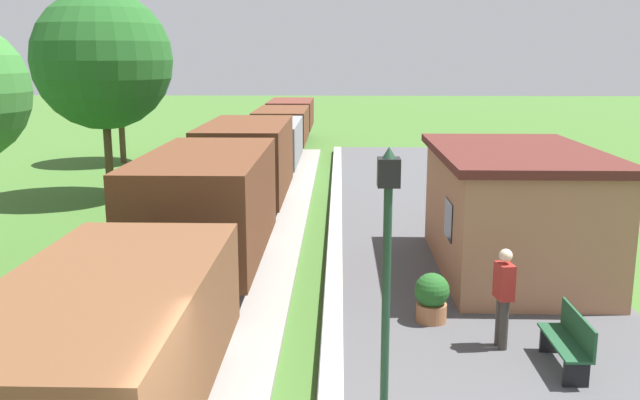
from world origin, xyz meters
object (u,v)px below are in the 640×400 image
bench_near_hut (569,340)px  potted_planter (432,297)px  station_hut (513,210)px  lamp_post_near (387,237)px  person_waiting (503,294)px  bench_down_platform (457,201)px  freight_train (257,157)px  tree_field_distant (118,75)px  tree_field_left (102,60)px

bench_near_hut → potted_planter: (-1.88, 1.90, 0.00)m
station_hut → lamp_post_near: (-3.29, -6.66, 1.15)m
person_waiting → lamp_post_near: (-2.11, -2.41, 1.62)m
bench_down_platform → person_waiting: person_waiting is taller
freight_train → bench_down_platform: 7.39m
station_hut → tree_field_distant: tree_field_distant is taller
station_hut → person_waiting: (-1.18, -4.25, -0.47)m
station_hut → tree_field_distant: size_ratio=0.93×
station_hut → lamp_post_near: size_ratio=1.57×
potted_planter → tree_field_distant: 23.59m
bench_near_hut → person_waiting: (-0.86, 0.78, 0.46)m
bench_down_platform → potted_planter: potted_planter is taller
station_hut → potted_planter: 3.94m
lamp_post_near → freight_train: bearing=102.8°
bench_down_platform → potted_planter: size_ratio=1.64×
potted_planter → lamp_post_near: bearing=-107.2°
station_hut → tree_field_left: (-12.07, 8.73, 3.20)m
freight_train → tree_field_left: tree_field_left is taller
bench_near_hut → tree_field_left: size_ratio=0.21×
station_hut → tree_field_distant: (-14.17, 16.89, 2.47)m
freight_train → bench_near_hut: (6.48, -13.84, -0.78)m
tree_field_distant → person_waiting: bearing=-58.4°
person_waiting → tree_field_left: tree_field_left is taller
freight_train → potted_planter: freight_train is taller
lamp_post_near → tree_field_distant: size_ratio=0.59×
person_waiting → lamp_post_near: lamp_post_near is taller
freight_train → station_hut: (6.80, -8.80, 0.15)m
tree_field_distant → bench_down_platform: bearing=-39.9°
freight_train → tree_field_distant: (-7.37, 8.09, 2.61)m
bench_near_hut → tree_field_left: 18.57m
person_waiting → bench_down_platform: bearing=-104.4°
person_waiting → tree_field_distant: tree_field_distant is taller
bench_near_hut → lamp_post_near: bearing=-151.2°
station_hut → bench_near_hut: size_ratio=3.87×
potted_planter → tree_field_left: bearing=129.8°
bench_down_platform → station_hut: bearing=-86.6°
person_waiting → tree_field_distant: 24.99m
potted_planter → lamp_post_near: lamp_post_near is taller
lamp_post_near → tree_field_distant: 25.98m
lamp_post_near → tree_field_left: 17.85m
potted_planter → tree_field_left: size_ratio=0.13×
bench_near_hut → tree_field_left: (-11.75, 13.77, 4.13)m
potted_planter → tree_field_distant: size_ratio=0.15×
bench_down_platform → tree_field_left: size_ratio=0.21×
lamp_post_near → tree_field_distant: bearing=114.8°
station_hut → bench_down_platform: 5.42m
station_hut → bench_down_platform: size_ratio=3.87×
station_hut → person_waiting: size_ratio=3.39×
bench_near_hut → potted_planter: size_ratio=1.64×
freight_train → person_waiting: freight_train is taller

